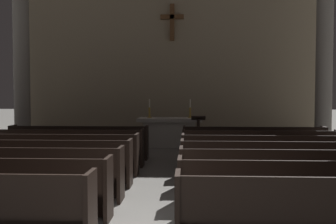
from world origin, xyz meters
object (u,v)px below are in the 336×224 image
at_px(pew_right_row_6, 260,149).
at_px(column_left_third, 21,46).
at_px(column_right_third, 324,45).
at_px(pew_right_row_5, 269,156).
at_px(pew_left_row_7, 79,142).
at_px(pew_left_row_4, 35,162).
at_px(pew_left_row_5, 53,154).
at_px(candlestick_right, 190,112).
at_px(altar, 170,131).
at_px(lectern, 198,135).
at_px(pew_right_row_4, 280,164).
at_px(pew_right_row_7, 253,143).
at_px(pew_left_row_6, 68,147).
at_px(pew_left_row_3, 12,173).
at_px(pew_right_row_2, 314,191).
at_px(pew_right_row_3, 294,176).
at_px(candlestick_left, 149,112).

relative_size(pew_right_row_6, column_left_third, 0.54).
bearing_deg(column_right_third, pew_right_row_5, -118.64).
bearing_deg(pew_left_row_7, pew_left_row_4, -90.00).
distance_m(pew_right_row_5, pew_right_row_6, 1.11).
distance_m(pew_left_row_5, candlestick_right, 5.88).
distance_m(altar, lectern, 1.53).
bearing_deg(pew_right_row_4, pew_right_row_7, 90.00).
bearing_deg(pew_left_row_6, pew_left_row_5, -90.00).
xyz_separation_m(pew_left_row_3, pew_right_row_2, (4.89, -1.11, 0.00)).
bearing_deg(pew_left_row_7, pew_right_row_5, -24.42).
distance_m(pew_left_row_4, pew_left_row_6, 2.22).
xyz_separation_m(pew_left_row_5, pew_right_row_4, (4.89, -1.11, 0.00)).
bearing_deg(lectern, candlestick_right, 101.97).
distance_m(pew_right_row_3, pew_right_row_7, 4.44).
relative_size(pew_right_row_7, lectern, 3.38).
bearing_deg(pew_right_row_3, pew_right_row_5, 90.00).
bearing_deg(pew_right_row_6, column_right_third, 55.20).
height_order(pew_left_row_7, pew_right_row_3, same).
bearing_deg(lectern, pew_right_row_5, -68.14).
xyz_separation_m(pew_right_row_2, lectern, (-1.49, 7.04, 0.07)).
relative_size(pew_right_row_3, column_right_third, 0.54).
xyz_separation_m(pew_left_row_3, candlestick_right, (3.14, 7.13, 0.73)).
relative_size(pew_right_row_2, pew_right_row_7, 1.00).
distance_m(pew_right_row_5, column_left_third, 9.78).
height_order(pew_right_row_6, pew_right_row_7, same).
relative_size(pew_left_row_7, pew_right_row_3, 1.00).
distance_m(pew_right_row_2, pew_right_row_4, 2.22).
bearing_deg(column_right_third, pew_right_row_4, -114.21).
bearing_deg(pew_left_row_3, candlestick_right, 66.21).
bearing_deg(pew_left_row_6, column_right_third, 27.81).
xyz_separation_m(pew_left_row_6, column_left_third, (-2.83, 4.07, 3.03)).
distance_m(pew_right_row_6, lectern, 3.00).
distance_m(pew_left_row_7, candlestick_right, 4.21).
bearing_deg(pew_right_row_2, pew_left_row_7, 131.38).
relative_size(pew_right_row_3, column_left_third, 0.54).
distance_m(pew_left_row_6, altar, 4.52).
height_order(pew_left_row_5, lectern, lectern).
distance_m(pew_left_row_4, column_right_third, 10.41).
bearing_deg(lectern, column_right_third, 18.75).
relative_size(pew_right_row_2, lectern, 3.38).
distance_m(pew_right_row_2, pew_right_row_3, 1.11).
distance_m(pew_left_row_5, pew_left_row_6, 1.11).
relative_size(pew_left_row_6, candlestick_left, 6.09).
xyz_separation_m(pew_left_row_4, pew_left_row_6, (0.00, 2.22, 0.00)).
height_order(pew_left_row_3, pew_left_row_4, same).
relative_size(pew_left_row_3, pew_right_row_4, 1.00).
bearing_deg(lectern, pew_left_row_5, -132.46).
bearing_deg(pew_right_row_5, pew_left_row_5, 180.00).
xyz_separation_m(pew_left_row_4, pew_right_row_3, (4.89, -1.11, 0.00)).
xyz_separation_m(pew_right_row_5, altar, (-2.44, 4.91, 0.06)).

